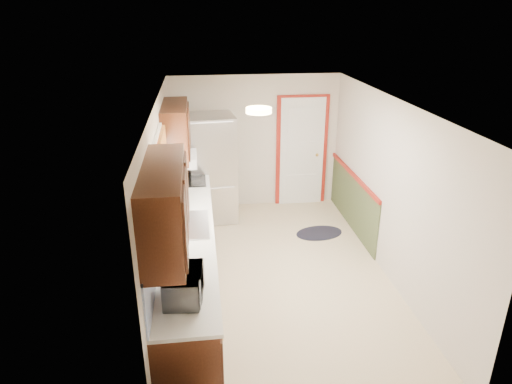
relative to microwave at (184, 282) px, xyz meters
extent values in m
cube|color=beige|center=(1.20, 1.74, -1.11)|extent=(3.20, 5.20, 0.12)
cube|color=white|center=(1.20, 1.74, 1.29)|extent=(3.20, 5.20, 0.12)
cube|color=beige|center=(1.20, 4.24, 0.09)|extent=(3.20, 0.10, 2.40)
cube|color=beige|center=(1.20, -0.76, 0.09)|extent=(3.20, 0.10, 2.40)
cube|color=beige|center=(-0.30, 1.74, 0.09)|extent=(0.10, 5.20, 2.40)
cube|color=beige|center=(2.70, 1.74, 0.09)|extent=(0.10, 5.20, 2.40)
cube|color=#3A1A0D|center=(0.00, 1.44, -0.66)|extent=(0.60, 4.00, 0.90)
cube|color=silver|center=(0.01, 1.44, -0.19)|extent=(0.63, 4.00, 0.04)
cube|color=#608DEA|center=(-0.29, 1.44, 0.11)|extent=(0.02, 4.00, 0.55)
cube|color=#3A1A0D|center=(-0.12, 0.14, 0.72)|extent=(0.35, 1.40, 0.75)
cube|color=#3A1A0D|center=(-0.12, 2.84, 0.72)|extent=(0.35, 1.20, 0.75)
cube|color=white|center=(-0.29, 1.54, 0.51)|extent=(0.02, 1.00, 0.90)
cube|color=#B93922|center=(-0.24, 1.54, 0.86)|extent=(0.05, 1.12, 0.24)
cube|color=#B7B7BC|center=(0.01, 1.54, -0.16)|extent=(0.52, 0.82, 0.02)
cube|color=white|center=(-0.07, 2.89, 0.27)|extent=(0.45, 0.60, 0.15)
cube|color=maroon|center=(2.05, 4.21, -0.11)|extent=(0.94, 0.05, 2.08)
cube|color=white|center=(2.05, 4.18, -0.11)|extent=(0.80, 0.04, 2.00)
cube|color=#404C2B|center=(2.69, 3.09, -0.66)|extent=(0.02, 2.30, 0.90)
cube|color=maroon|center=(2.67, 3.09, -0.19)|extent=(0.04, 2.30, 0.06)
cylinder|color=#FFD88C|center=(0.90, 1.54, 1.25)|extent=(0.30, 0.30, 0.06)
imported|color=white|center=(0.00, 0.00, 0.00)|extent=(0.32, 0.52, 0.34)
cube|color=#B7B7BC|center=(0.39, 3.72, -0.19)|extent=(0.83, 0.79, 1.84)
cylinder|color=black|center=(0.14, 3.33, -0.28)|extent=(0.02, 0.02, 1.28)
ellipsoid|color=black|center=(2.09, 2.89, -1.10)|extent=(0.86, 0.63, 0.01)
cube|color=black|center=(0.01, 3.14, -0.16)|extent=(0.52, 0.63, 0.02)
camera|label=1|loc=(0.21, -3.63, 2.36)|focal=32.00mm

